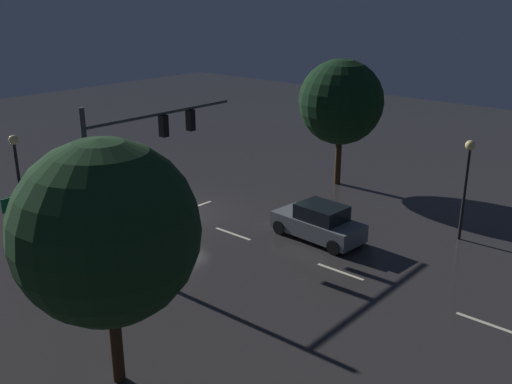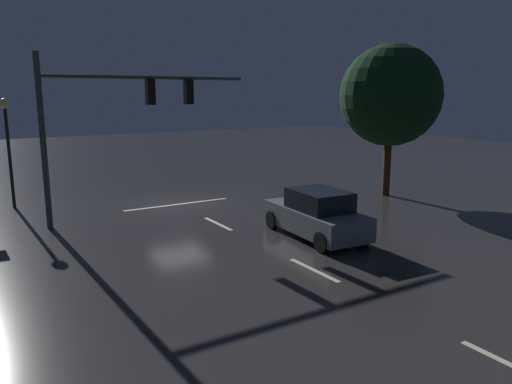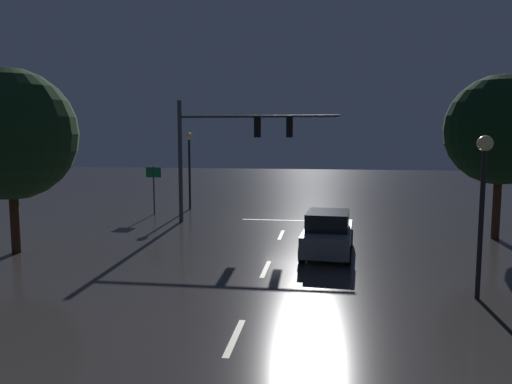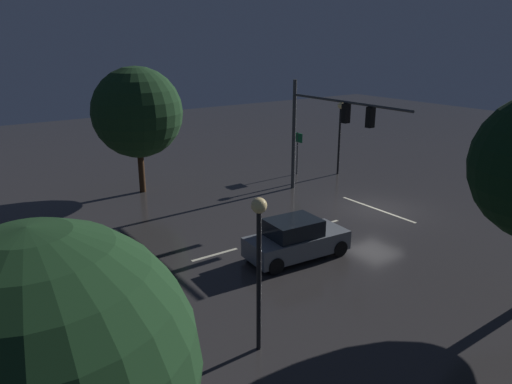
{
  "view_description": "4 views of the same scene",
  "coord_description": "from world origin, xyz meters",
  "px_view_note": "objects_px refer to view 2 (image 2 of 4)",
  "views": [
    {
      "loc": [
        18.36,
        21.44,
        10.76
      ],
      "look_at": [
        0.44,
        5.84,
        2.61
      ],
      "focal_mm": 40.86,
      "sensor_mm": 36.0,
      "label": 1
    },
    {
      "loc": [
        8.47,
        20.6,
        4.99
      ],
      "look_at": [
        0.93,
        8.34,
        2.1
      ],
      "focal_mm": 34.69,
      "sensor_mm": 36.0,
      "label": 2
    },
    {
      "loc": [
        -2.06,
        27.01,
        4.72
      ],
      "look_at": [
        0.97,
        5.54,
        2.19
      ],
      "focal_mm": 35.17,
      "sensor_mm": 36.0,
      "label": 3
    },
    {
      "loc": [
        -16.6,
        19.54,
        8.76
      ],
      "look_at": [
        -0.37,
        8.14,
        2.53
      ],
      "focal_mm": 34.7,
      "sensor_mm": 36.0,
      "label": 4
    }
  ],
  "objects_px": {
    "traffic_signal_assembly": "(116,108)",
    "street_lamp_right_kerb": "(7,131)",
    "car_approaching": "(316,215)",
    "tree_left_far": "(391,96)"
  },
  "relations": [
    {
      "from": "car_approaching",
      "to": "street_lamp_right_kerb",
      "type": "height_order",
      "value": "street_lamp_right_kerb"
    },
    {
      "from": "traffic_signal_assembly",
      "to": "street_lamp_right_kerb",
      "type": "xyz_separation_m",
      "value": [
        3.49,
        -4.48,
        -1.04
      ]
    },
    {
      "from": "street_lamp_right_kerb",
      "to": "tree_left_far",
      "type": "distance_m",
      "value": 17.49
    },
    {
      "from": "car_approaching",
      "to": "tree_left_far",
      "type": "height_order",
      "value": "tree_left_far"
    },
    {
      "from": "traffic_signal_assembly",
      "to": "car_approaching",
      "type": "bearing_deg",
      "value": 129.28
    },
    {
      "from": "traffic_signal_assembly",
      "to": "street_lamp_right_kerb",
      "type": "height_order",
      "value": "traffic_signal_assembly"
    },
    {
      "from": "car_approaching",
      "to": "tree_left_far",
      "type": "bearing_deg",
      "value": -152.34
    },
    {
      "from": "traffic_signal_assembly",
      "to": "tree_left_far",
      "type": "xyz_separation_m",
      "value": [
        -12.58,
        2.27,
        0.47
      ]
    },
    {
      "from": "car_approaching",
      "to": "street_lamp_right_kerb",
      "type": "distance_m",
      "value": 13.93
    },
    {
      "from": "traffic_signal_assembly",
      "to": "street_lamp_right_kerb",
      "type": "relative_size",
      "value": 1.76
    }
  ]
}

